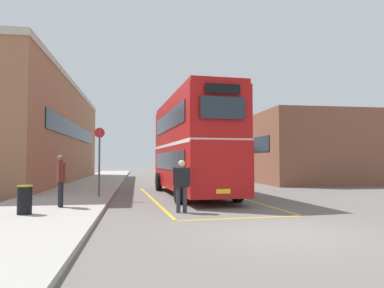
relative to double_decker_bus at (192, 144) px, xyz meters
name	(u,v)px	position (x,y,z in m)	size (l,w,h in m)	color
ground_plane	(191,187)	(0.76, 5.27, -2.51)	(135.60, 135.60, 0.00)	#66605B
sidewalk_left	(91,185)	(-5.74, 7.67, -2.44)	(4.00, 57.60, 0.14)	#A39E93
brick_building_left	(42,133)	(-9.86, 11.13, 1.24)	(5.15, 24.64, 7.49)	#9E6647
depot_building_right	(295,149)	(10.52, 11.07, 0.11)	(8.59, 13.76, 5.25)	brown
double_decker_bus	(192,144)	(0.00, 0.00, 0.00)	(3.25, 10.05, 4.75)	black
single_deck_bus	(207,161)	(4.73, 19.88, -0.87)	(2.88, 9.61, 3.02)	black
pedestrian_boarding	(182,182)	(-1.19, -5.49, -1.51)	(0.58, 0.26, 1.73)	#2D2D38
pedestrian_waiting_near	(61,177)	(-5.21, -4.57, -1.34)	(0.38, 0.56, 1.76)	black
litter_bin	(25,200)	(-5.91, -6.08, -1.94)	(0.44, 0.44, 0.85)	black
bus_stop_sign	(99,156)	(-4.29, -1.25, -0.58)	(0.44, 0.08, 3.01)	#4C4C51
bay_marking_yellow	(200,200)	(0.06, -1.86, -2.51)	(4.96, 12.19, 0.01)	gold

